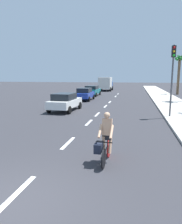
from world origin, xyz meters
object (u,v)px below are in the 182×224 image
at_px(parked_car_blue, 85,94).
at_px(delivery_truck, 106,84).
at_px(traffic_signal, 173,68).
at_px(parked_car_white, 65,101).
at_px(parked_car_teal, 92,90).
at_px(cyclist, 105,140).
at_px(palm_tree_distant, 179,65).

distance_m(parked_car_blue, delivery_truck, 18.19).
xyz_separation_m(parked_car_blue, traffic_signal, (8.85, -9.85, 2.77)).
xyz_separation_m(parked_car_white, parked_car_teal, (-0.63, 14.75, 0.00)).
relative_size(parked_car_blue, delivery_truck, 0.65).
height_order(cyclist, delivery_truck, delivery_truck).
bearing_deg(parked_car_teal, parked_car_white, -86.38).
relative_size(parked_car_blue, palm_tree_distant, 0.60).
xyz_separation_m(delivery_truck, palm_tree_distant, (13.06, -6.86, 3.37)).
height_order(palm_tree_distant, traffic_signal, palm_tree_distant).
bearing_deg(parked_car_teal, parked_car_blue, -85.44).
xyz_separation_m(parked_car_white, parked_car_blue, (-0.25, 8.37, -0.00)).
distance_m(parked_car_teal, traffic_signal, 18.87).
xyz_separation_m(cyclist, parked_car_white, (-5.09, 10.47, 0.01)).
bearing_deg(traffic_signal, parked_car_white, 170.20).
bearing_deg(delivery_truck, cyclist, -82.64).
distance_m(parked_car_blue, parked_car_teal, 6.39).
xyz_separation_m(cyclist, traffic_signal, (3.51, 8.98, 2.78)).
height_order(delivery_truck, palm_tree_distant, palm_tree_distant).
bearing_deg(parked_car_blue, parked_car_teal, 93.24).
bearing_deg(traffic_signal, cyclist, -111.32).
bearing_deg(palm_tree_distant, parked_car_teal, -159.95).
bearing_deg(parked_car_blue, delivery_truck, 89.59).
distance_m(cyclist, traffic_signal, 10.04).
height_order(parked_car_blue, traffic_signal, traffic_signal).
height_order(parked_car_white, parked_car_teal, same).
bearing_deg(delivery_truck, traffic_signal, -73.36).
distance_m(parked_car_white, parked_car_teal, 14.76).
height_order(parked_car_white, parked_car_blue, same).
distance_m(palm_tree_distant, traffic_signal, 21.64).
bearing_deg(parked_car_white, cyclist, -62.12).
distance_m(parked_car_blue, traffic_signal, 13.53).
relative_size(parked_car_white, parked_car_teal, 0.95).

